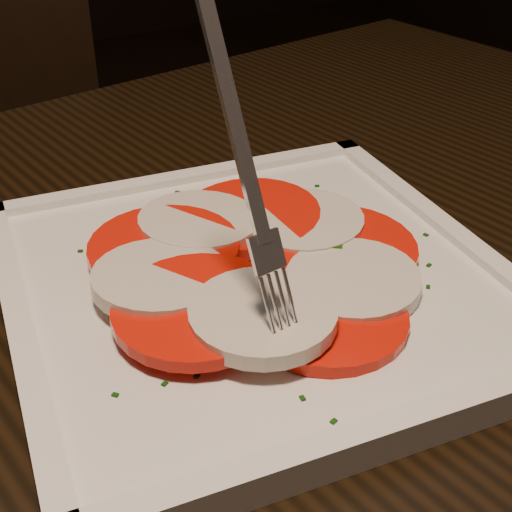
# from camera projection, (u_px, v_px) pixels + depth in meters

# --- Properties ---
(table) EXTENTS (1.30, 0.96, 0.75)m
(table) POSITION_uv_depth(u_px,v_px,m) (226.00, 399.00, 0.53)
(table) COLOR black
(table) RESTS_ON ground
(plate) EXTENTS (0.35, 0.35, 0.01)m
(plate) POSITION_uv_depth(u_px,v_px,m) (256.00, 285.00, 0.46)
(plate) COLOR white
(plate) RESTS_ON table
(caprese_salad) EXTENTS (0.25, 0.26, 0.02)m
(caprese_salad) POSITION_uv_depth(u_px,v_px,m) (256.00, 263.00, 0.45)
(caprese_salad) COLOR red
(caprese_salad) RESTS_ON plate
(fork) EXTENTS (0.04, 0.07, 0.16)m
(fork) POSITION_uv_depth(u_px,v_px,m) (236.00, 164.00, 0.37)
(fork) COLOR white
(fork) RESTS_ON caprese_salad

